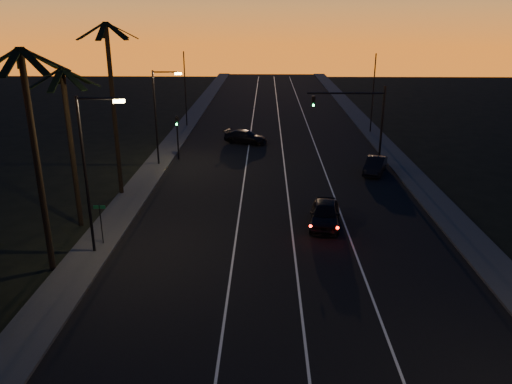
{
  "coord_description": "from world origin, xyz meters",
  "views": [
    {
      "loc": [
        -1.18,
        -5.68,
        12.83
      ],
      "look_at": [
        -1.76,
        22.21,
        3.01
      ],
      "focal_mm": 35.0,
      "sensor_mm": 36.0,
      "label": 1
    }
  ],
  "objects_px": {
    "cross_car": "(246,137)",
    "right_car": "(375,165)",
    "lead_car": "(325,214)",
    "signal_mast": "(357,110)"
  },
  "relations": [
    {
      "from": "right_car",
      "to": "signal_mast",
      "type": "bearing_deg",
      "value": 105.57
    },
    {
      "from": "cross_car",
      "to": "right_car",
      "type": "bearing_deg",
      "value": -42.37
    },
    {
      "from": "signal_mast",
      "to": "right_car",
      "type": "xyz_separation_m",
      "value": [
        1.13,
        -4.06,
        -4.07
      ]
    },
    {
      "from": "lead_car",
      "to": "right_car",
      "type": "relative_size",
      "value": 1.2
    },
    {
      "from": "right_car",
      "to": "cross_car",
      "type": "height_order",
      "value": "right_car"
    },
    {
      "from": "lead_car",
      "to": "right_car",
      "type": "height_order",
      "value": "lead_car"
    },
    {
      "from": "right_car",
      "to": "cross_car",
      "type": "bearing_deg",
      "value": 137.63
    },
    {
      "from": "signal_mast",
      "to": "cross_car",
      "type": "bearing_deg",
      "value": 148.03
    },
    {
      "from": "right_car",
      "to": "cross_car",
      "type": "relative_size",
      "value": 0.88
    },
    {
      "from": "signal_mast",
      "to": "right_car",
      "type": "height_order",
      "value": "signal_mast"
    }
  ]
}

